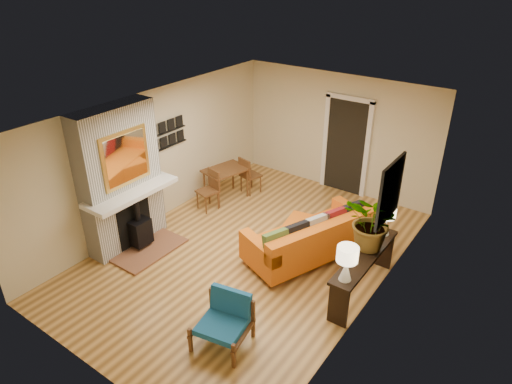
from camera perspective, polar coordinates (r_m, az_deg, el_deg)
room_shell at (r=9.43m, az=11.69°, el=5.10°), size 6.50×6.50×6.50m
fireplace at (r=8.25m, az=-16.38°, el=1.15°), size 1.09×1.68×2.60m
sofa at (r=7.99m, az=7.02°, el=-5.80°), size 1.74×2.47×0.90m
ottoman at (r=8.38m, az=6.37°, el=-5.22°), size 0.97×0.97×0.42m
blue_chair at (r=6.43m, az=-3.86°, el=-15.34°), size 0.81×0.80×0.73m
dining_table at (r=9.76m, az=-3.57°, el=2.02°), size 0.92×1.61×0.84m
console_table at (r=7.24m, az=13.41°, el=-8.59°), size 0.34×1.85×0.72m
lamp_near at (r=6.41m, az=11.30°, el=-8.28°), size 0.30×0.30×0.54m
lamp_far at (r=7.56m, az=15.96°, el=-2.89°), size 0.30×0.30×0.54m
houseplant at (r=7.08m, az=14.53°, el=-3.71°), size 1.00×0.92×0.93m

